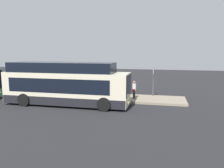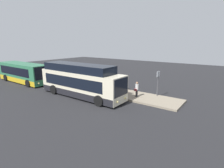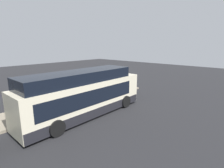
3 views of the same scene
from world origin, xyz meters
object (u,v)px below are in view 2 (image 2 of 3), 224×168
(bus_second, at_px, (23,73))
(passenger_with_bags, at_px, (137,89))
(bus_lead, at_px, (80,82))
(passenger_boarding, at_px, (121,82))
(passenger_waiting, at_px, (117,87))
(suitcase, at_px, (117,90))
(sign_post, at_px, (158,80))

(bus_second, xyz_separation_m, passenger_with_bags, (17.88, 3.01, -0.34))
(bus_lead, xyz_separation_m, passenger_with_bags, (5.50, 3.01, -0.55))
(passenger_boarding, height_order, passenger_with_bags, passenger_boarding)
(bus_lead, relative_size, passenger_waiting, 6.18)
(suitcase, distance_m, sign_post, 4.70)
(bus_lead, xyz_separation_m, suitcase, (3.08, 2.85, -1.12))
(suitcase, bearing_deg, passenger_with_bags, 3.67)
(bus_second, relative_size, passenger_waiting, 5.87)
(suitcase, bearing_deg, bus_second, -169.55)
(sign_post, bearing_deg, passenger_waiting, -148.08)
(sign_post, bearing_deg, bus_second, -166.53)
(bus_lead, xyz_separation_m, passenger_boarding, (2.57, 4.49, -0.48))
(passenger_boarding, height_order, passenger_waiting, passenger_boarding)
(passenger_boarding, distance_m, sign_post, 4.67)
(passenger_boarding, relative_size, suitcase, 1.98)
(bus_lead, bearing_deg, passenger_with_bags, 28.66)
(sign_post, bearing_deg, suitcase, -155.89)
(passenger_boarding, relative_size, passenger_waiting, 1.01)
(passenger_waiting, xyz_separation_m, sign_post, (3.77, 2.35, 0.84))
(bus_second, bearing_deg, suitcase, 10.45)
(bus_second, relative_size, sign_post, 3.71)
(passenger_waiting, bearing_deg, passenger_boarding, 76.72)
(passenger_waiting, relative_size, sign_post, 0.63)
(bus_lead, height_order, passenger_with_bags, bus_lead)
(passenger_boarding, distance_m, suitcase, 1.83)
(bus_second, height_order, passenger_boarding, bus_second)
(bus_lead, xyz_separation_m, bus_second, (-12.38, -0.00, -0.21))
(passenger_waiting, relative_size, suitcase, 1.95)
(passenger_waiting, height_order, suitcase, passenger_waiting)
(passenger_with_bags, bearing_deg, bus_second, 14.09)
(bus_lead, height_order, bus_second, bus_lead)
(bus_lead, distance_m, passenger_with_bags, 6.29)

